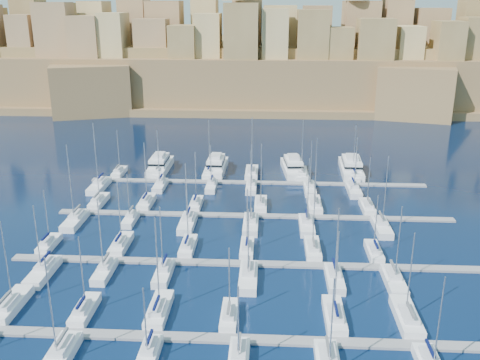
# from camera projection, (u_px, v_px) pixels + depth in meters

# --- Properties ---
(ground) EXTENTS (600.00, 600.00, 0.00)m
(ground) POSITION_uv_depth(u_px,v_px,m) (252.00, 236.00, 104.31)
(ground) COLOR black
(ground) RESTS_ON ground
(pontoon_near) EXTENTS (84.00, 2.00, 0.40)m
(pontoon_near) POSITION_uv_depth(u_px,v_px,m) (243.00, 339.00, 72.05)
(pontoon_near) COLOR slate
(pontoon_near) RESTS_ON ground
(pontoon_mid_near) EXTENTS (84.00, 2.00, 0.40)m
(pontoon_mid_near) POSITION_uv_depth(u_px,v_px,m) (249.00, 264.00, 92.88)
(pontoon_mid_near) COLOR slate
(pontoon_mid_near) RESTS_ON ground
(pontoon_mid_far) EXTENTS (84.00, 2.00, 0.40)m
(pontoon_mid_far) POSITION_uv_depth(u_px,v_px,m) (254.00, 216.00, 113.71)
(pontoon_mid_far) COLOR slate
(pontoon_mid_far) RESTS_ON ground
(pontoon_far) EXTENTS (84.00, 2.00, 0.40)m
(pontoon_far) POSITION_uv_depth(u_px,v_px,m) (256.00, 183.00, 134.55)
(pontoon_far) COLOR slate
(pontoon_far) RESTS_ON ground
(sailboat_0) EXTENTS (2.93, 9.75, 14.22)m
(sailboat_0) POSITION_uv_depth(u_px,v_px,m) (11.00, 305.00, 79.22)
(sailboat_0) COLOR white
(sailboat_0) RESTS_ON ground
(sailboat_1) EXTENTS (2.48, 8.26, 12.50)m
(sailboat_1) POSITION_uv_depth(u_px,v_px,m) (85.00, 310.00, 77.91)
(sailboat_1) COLOR white
(sailboat_1) RESTS_ON ground
(sailboat_2) EXTENTS (2.84, 9.46, 15.39)m
(sailboat_2) POSITION_uv_depth(u_px,v_px,m) (159.00, 310.00, 77.87)
(sailboat_2) COLOR white
(sailboat_2) RESTS_ON ground
(sailboat_3) EXTENTS (2.36, 7.88, 11.47)m
(sailboat_3) POSITION_uv_depth(u_px,v_px,m) (229.00, 316.00, 76.59)
(sailboat_3) COLOR white
(sailboat_3) RESTS_ON ground
(sailboat_4) EXTENTS (2.82, 9.41, 13.94)m
(sailboat_4) POSITION_uv_depth(u_px,v_px,m) (334.00, 316.00, 76.47)
(sailboat_4) COLOR white
(sailboat_4) RESTS_ON ground
(sailboat_5) EXTENTS (2.99, 9.97, 13.87)m
(sailboat_5) POSITION_uv_depth(u_px,v_px,m) (407.00, 317.00, 76.17)
(sailboat_5) COLOR white
(sailboat_5) RESTS_ON ground
(sailboat_7) EXTENTS (2.93, 9.77, 15.31)m
(sailboat_7) POSITION_uv_depth(u_px,v_px,m) (59.00, 357.00, 67.67)
(sailboat_7) COLOR white
(sailboat_7) RESTS_ON ground
(sailboat_8) EXTENTS (2.38, 7.95, 11.03)m
(sailboat_8) POSITION_uv_depth(u_px,v_px,m) (148.00, 356.00, 67.92)
(sailboat_8) COLOR white
(sailboat_8) RESTS_ON ground
(sailboat_9) EXTENTS (2.57, 8.57, 11.86)m
(sailboat_9) POSITION_uv_depth(u_px,v_px,m) (239.00, 360.00, 67.00)
(sailboat_9) COLOR white
(sailboat_9) RESTS_ON ground
(sailboat_12) EXTENTS (2.29, 7.62, 11.41)m
(sailboat_12) POSITION_uv_depth(u_px,v_px,m) (49.00, 244.00, 99.23)
(sailboat_12) COLOR white
(sailboat_12) RESTS_ON ground
(sailboat_13) EXTENTS (2.70, 9.02, 13.06)m
(sailboat_13) POSITION_uv_depth(u_px,v_px,m) (121.00, 244.00, 99.13)
(sailboat_13) COLOR white
(sailboat_13) RESTS_ON ground
(sailboat_14) EXTENTS (2.53, 8.45, 13.09)m
(sailboat_14) POSITION_uv_depth(u_px,v_px,m) (188.00, 246.00, 98.18)
(sailboat_14) COLOR white
(sailboat_14) RESTS_ON ground
(sailboat_15) EXTENTS (2.42, 8.07, 12.40)m
(sailboat_15) POSITION_uv_depth(u_px,v_px,m) (247.00, 248.00, 97.42)
(sailboat_15) COLOR white
(sailboat_15) RESTS_ON ground
(sailboat_16) EXTENTS (2.72, 9.05, 13.94)m
(sailboat_16) POSITION_uv_depth(u_px,v_px,m) (313.00, 249.00, 97.22)
(sailboat_16) COLOR white
(sailboat_16) RESTS_ON ground
(sailboat_17) EXTENTS (2.43, 8.10, 11.58)m
(sailboat_17) POSITION_uv_depth(u_px,v_px,m) (374.00, 252.00, 96.19)
(sailboat_17) COLOR white
(sailboat_17) RESTS_ON ground
(sailboat_18) EXTENTS (2.94, 9.79, 13.04)m
(sailboat_18) POSITION_uv_depth(u_px,v_px,m) (43.00, 271.00, 89.11)
(sailboat_18) COLOR white
(sailboat_18) RESTS_ON ground
(sailboat_19) EXTENTS (2.47, 8.24, 13.89)m
(sailboat_19) POSITION_uv_depth(u_px,v_px,m) (105.00, 271.00, 89.27)
(sailboat_19) COLOR white
(sailboat_19) RESTS_ON ground
(sailboat_20) EXTENTS (2.53, 8.44, 12.98)m
(sailboat_20) POSITION_uv_depth(u_px,v_px,m) (164.00, 273.00, 88.64)
(sailboat_20) COLOR white
(sailboat_20) RESTS_ON ground
(sailboat_21) EXTENTS (2.94, 9.79, 13.17)m
(sailboat_21) POSITION_uv_depth(u_px,v_px,m) (248.00, 277.00, 87.24)
(sailboat_21) COLOR white
(sailboat_21) RESTS_ON ground
(sailboat_22) EXTENTS (2.66, 8.86, 13.46)m
(sailboat_22) POSITION_uv_depth(u_px,v_px,m) (334.00, 278.00, 86.91)
(sailboat_22) COLOR white
(sailboat_22) RESTS_ON ground
(sailboat_23) EXTENTS (2.81, 9.37, 14.13)m
(sailboat_23) POSITION_uv_depth(u_px,v_px,m) (394.00, 281.00, 86.15)
(sailboat_23) COLOR white
(sailboat_23) RESTS_ON ground
(sailboat_24) EXTENTS (2.62, 8.72, 14.91)m
(sailboat_24) POSITION_uv_depth(u_px,v_px,m) (99.00, 201.00, 120.42)
(sailboat_24) COLOR white
(sailboat_24) RESTS_ON ground
(sailboat_25) EXTENTS (2.72, 9.08, 14.65)m
(sailboat_25) POSITION_uv_depth(u_px,v_px,m) (147.00, 202.00, 120.00)
(sailboat_25) COLOR white
(sailboat_25) RESTS_ON ground
(sailboat_26) EXTENTS (2.43, 8.09, 12.84)m
(sailboat_26) POSITION_uv_depth(u_px,v_px,m) (196.00, 204.00, 118.93)
(sailboat_26) COLOR white
(sailboat_26) RESTS_ON ground
(sailboat_27) EXTENTS (2.68, 8.92, 14.79)m
(sailboat_27) POSITION_uv_depth(u_px,v_px,m) (261.00, 204.00, 118.53)
(sailboat_27) COLOR white
(sailboat_27) RESTS_ON ground
(sailboat_28) EXTENTS (2.94, 9.79, 16.10)m
(sailboat_28) POSITION_uv_depth(u_px,v_px,m) (314.00, 205.00, 118.28)
(sailboat_28) COLOR white
(sailboat_28) RESTS_ON ground
(sailboat_29) EXTENTS (2.59, 8.64, 12.22)m
(sailboat_29) POSITION_uv_depth(u_px,v_px,m) (367.00, 207.00, 117.13)
(sailboat_29) COLOR white
(sailboat_29) RESTS_ON ground
(sailboat_30) EXTENTS (3.01, 10.04, 17.28)m
(sailboat_30) POSITION_uv_depth(u_px,v_px,m) (75.00, 220.00, 109.93)
(sailboat_30) COLOR white
(sailboat_30) RESTS_ON ground
(sailboat_31) EXTENTS (2.23, 7.44, 10.88)m
(sailboat_31) POSITION_uv_depth(u_px,v_px,m) (131.00, 219.00, 110.56)
(sailboat_31) COLOR white
(sailboat_31) RESTS_ON ground
(sailboat_32) EXTENTS (2.96, 9.88, 13.79)m
(sailboat_32) POSITION_uv_depth(u_px,v_px,m) (188.00, 223.00, 108.75)
(sailboat_32) COLOR white
(sailboat_32) RESTS_ON ground
(sailboat_33) EXTENTS (2.98, 9.92, 16.60)m
(sailboat_33) POSITION_uv_depth(u_px,v_px,m) (251.00, 224.00, 108.02)
(sailboat_33) COLOR white
(sailboat_33) RESTS_ON ground
(sailboat_34) EXTENTS (2.88, 9.60, 15.22)m
(sailboat_34) POSITION_uv_depth(u_px,v_px,m) (307.00, 225.00, 107.56)
(sailboat_34) COLOR white
(sailboat_34) RESTS_ON ground
(sailboat_35) EXTENTS (2.89, 9.65, 15.96)m
(sailboat_35) POSITION_uv_depth(u_px,v_px,m) (382.00, 227.00, 106.73)
(sailboat_35) COLOR white
(sailboat_35) RESTS_ON ground
(sailboat_36) EXTENTS (2.42, 8.06, 12.31)m
(sailboat_36) POSITION_uv_depth(u_px,v_px,m) (119.00, 172.00, 141.03)
(sailboat_36) COLOR white
(sailboat_36) RESTS_ON ground
(sailboat_37) EXTENTS (2.36, 7.87, 12.32)m
(sailboat_37) POSITION_uv_depth(u_px,v_px,m) (159.00, 173.00, 140.37)
(sailboat_37) COLOR white
(sailboat_37) RESTS_ON ground
(sailboat_38) EXTENTS (2.89, 9.65, 15.15)m
(sailboat_38) POSITION_uv_depth(u_px,v_px,m) (209.00, 173.00, 140.45)
(sailboat_38) COLOR white
(sailboat_38) RESTS_ON ground
(sailboat_39) EXTENTS (3.19, 10.64, 15.79)m
(sailboat_39) POSITION_uv_depth(u_px,v_px,m) (252.00, 173.00, 140.31)
(sailboat_39) COLOR white
(sailboat_39) RESTS_ON ground
(sailboat_40) EXTENTS (3.13, 10.42, 15.24)m
(sailboat_40) POSITION_uv_depth(u_px,v_px,m) (301.00, 174.00, 139.50)
(sailboat_40) COLOR white
(sailboat_40) RESTS_ON ground
(sailboat_41) EXTENTS (2.62, 8.74, 14.21)m
(sailboat_41) POSITION_uv_depth(u_px,v_px,m) (353.00, 176.00, 138.00)
(sailboat_41) COLOR white
(sailboat_41) RESTS_ON ground
(sailboat_42) EXTENTS (3.21, 10.72, 16.87)m
(sailboat_42) POSITION_uv_depth(u_px,v_px,m) (99.00, 186.00, 130.55)
(sailboat_42) COLOR white
(sailboat_42) RESTS_ON ground
(sailboat_43) EXTENTS (2.52, 8.40, 14.24)m
(sailboat_43) POSITION_uv_depth(u_px,v_px,m) (160.00, 185.00, 130.83)
(sailboat_43) COLOR white
(sailboat_43) RESTS_ON ground
(sailboat_44) EXTENTS (2.39, 7.98, 11.43)m
(sailboat_44) POSITION_uv_depth(u_px,v_px,m) (211.00, 186.00, 130.35)
(sailboat_44) COLOR white
(sailboat_44) RESTS_ON ground
(sailboat_45) EXTENTS (2.50, 8.35, 11.92)m
(sailboat_45) POSITION_uv_depth(u_px,v_px,m) (251.00, 187.00, 129.65)
(sailboat_45) COLOR white
(sailboat_45) RESTS_ON ground
(sailboat_46) EXTENTS (2.68, 8.92, 13.13)m
(sailboat_46) POSITION_uv_depth(u_px,v_px,m) (310.00, 189.00, 128.60)
(sailboat_46) COLOR white
(sailboat_46) RESTS_ON ground
(sailboat_47) EXTENTS (2.87, 9.57, 14.07)m
(sailboat_47) POSITION_uv_depth(u_px,v_px,m) (354.00, 190.00, 127.73)
(sailboat_47) COLOR white
(sailboat_47) RESTS_ON ground
(motor_yacht_a) EXTENTS (4.81, 16.00, 5.25)m
(motor_yacht_a) POSITION_uv_depth(u_px,v_px,m) (160.00, 164.00, 144.19)
(motor_yacht_a) COLOR white
(motor_yacht_a) RESTS_ON ground
(motor_yacht_b) EXTENTS (5.18, 15.96, 5.25)m
(motor_yacht_b) POSITION_uv_depth(u_px,v_px,m) (216.00, 166.00, 143.29)
(motor_yacht_b) COLOR white
(motor_yacht_b) RESTS_ON ground
(motor_yacht_c) EXTENTS (6.36, 16.50, 5.25)m
(motor_yacht_c) POSITION_uv_depth(u_px,v_px,m) (293.00, 167.00, 142.30)
(motor_yacht_c) COLOR white
(motor_yacht_c) RESTS_ON ground
(motor_yacht_d) EXTENTS (6.03, 18.00, 5.25)m
(motor_yacht_d) POSITION_uv_depth(u_px,v_px,m) (351.00, 167.00, 142.22)
(motor_yacht_d) COLOR white
(motor_yacht_d) RESTS_ON ground
(fortified_city) EXTENTS (460.00, 108.95, 59.52)m
(fortified_city) POSITION_uv_depth(u_px,v_px,m) (264.00, 67.00, 246.66)
(fortified_city) COLOR brown
(fortified_city) RESTS_ON ground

